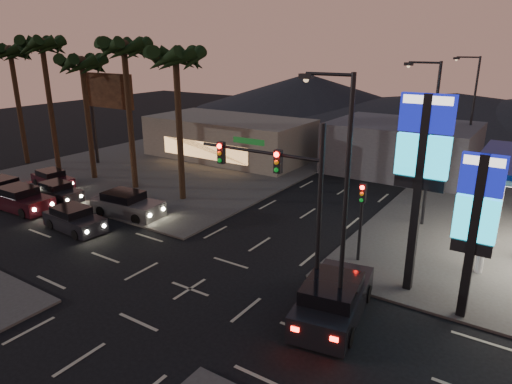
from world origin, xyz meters
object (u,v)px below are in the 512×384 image
Objects in this scene: pylon_sign_tall at (422,156)px; traffic_signal_mast at (283,185)px; car_lane_a_rear at (3,188)px; car_lane_b_rear at (52,179)px; pylon_sign_short at (477,213)px; car_lane_a_mid at (21,199)px; car_lane_a_front at (74,219)px; car_lane_b_mid at (58,192)px; suv_station at (333,299)px; car_lane_b_front at (127,205)px.

traffic_signal_mast is (-4.74, -3.51, -1.17)m from pylon_sign_tall.
traffic_signal_mast is 1.77× the size of car_lane_a_rear.
pylon_sign_tall is at bearing -1.43° from car_lane_b_rear.
pylon_sign_short is 7.69m from traffic_signal_mast.
car_lane_a_mid reaches higher than car_lane_a_rear.
traffic_signal_mast is at bearing 1.61° from car_lane_a_front.
suv_station is (23.10, -2.91, 0.22)m from car_lane_b_mid.
car_lane_b_rear is at bearing 169.89° from traffic_signal_mast.
traffic_signal_mast reaches higher than car_lane_b_rear.
suv_station is at bearing -0.16° from car_lane_a_front.
car_lane_a_mid reaches higher than car_lane_b_mid.
pylon_sign_short is 22.27m from car_lane_a_front.
pylon_sign_short reaches higher than car_lane_b_front.
pylon_sign_tall reaches higher than car_lane_b_rear.
suv_station is at bearing -12.10° from car_lane_b_front.
car_lane_b_rear is (-30.91, 1.71, -4.03)m from pylon_sign_short.
car_lane_a_mid is 2.65m from car_lane_b_mid.
pylon_sign_tall is at bearing 1.41° from car_lane_b_front.
car_lane_a_rear is 1.07× the size of car_lane_b_rear.
suv_station is (27.15, -1.11, 0.17)m from car_lane_a_rear.
car_lane_b_mid is 23.29m from suv_station.
traffic_signal_mast is 15.18m from car_lane_a_front.
car_lane_a_front is 0.90× the size of car_lane_a_mid.
car_lane_a_front reaches higher than car_lane_b_mid.
car_lane_a_front is 0.88× the size of car_lane_b_front.
pylon_sign_tall is 1.58× the size of suv_station.
pylon_sign_short is 1.56× the size of car_lane_a_front.
car_lane_a_front is 1.07× the size of car_lane_b_mid.
pylon_sign_tall is 2.01× the size of car_lane_a_front.
pylon_sign_tall is 19.23m from car_lane_b_front.
car_lane_b_front is at bearing 167.35° from traffic_signal_mast.
pylon_sign_short is at bearing 3.36° from car_lane_a_rear.
car_lane_a_rear is at bearing 167.51° from car_lane_a_mid.
pylon_sign_short reaches higher than suv_station.
car_lane_b_front is at bearing 76.35° from car_lane_a_front.
car_lane_a_front is at bearing -103.65° from car_lane_b_front.
car_lane_b_mid is at bearing 154.04° from car_lane_a_front.
car_lane_a_mid is (-6.14, 0.22, 0.08)m from car_lane_a_front.
car_lane_b_front is at bearing -178.59° from pylon_sign_tall.
car_lane_a_mid reaches higher than car_lane_a_front.
pylon_sign_tall reaches higher than pylon_sign_short.
suv_station is at bearing -2.34° from car_lane_a_rear.
pylon_sign_tall is at bearing 8.29° from car_lane_a_mid.
pylon_sign_tall reaches higher than car_lane_a_mid.
car_lane_b_front is at bearing 24.91° from car_lane_a_mid.
suv_station is (26.43, -4.67, 0.22)m from car_lane_b_rear.
car_lane_a_mid is at bearing -155.09° from car_lane_b_front.
suv_station is at bearing -146.53° from pylon_sign_short.
car_lane_b_rear is at bearing 152.02° from car_lane_b_mid.
pylon_sign_short reaches higher than car_lane_b_rear.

